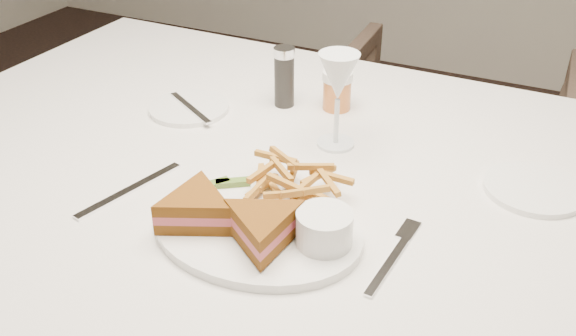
# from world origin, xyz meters

# --- Properties ---
(chair_far) EXTENTS (0.72, 0.68, 0.71)m
(chair_far) POSITION_xyz_m (0.38, 1.01, 0.35)
(chair_far) COLOR #46352B
(chair_far) RESTS_ON ground
(table_setting) EXTENTS (0.83, 0.62, 0.18)m
(table_setting) POSITION_xyz_m (0.31, 0.09, 0.79)
(table_setting) COLOR white
(table_setting) RESTS_ON table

